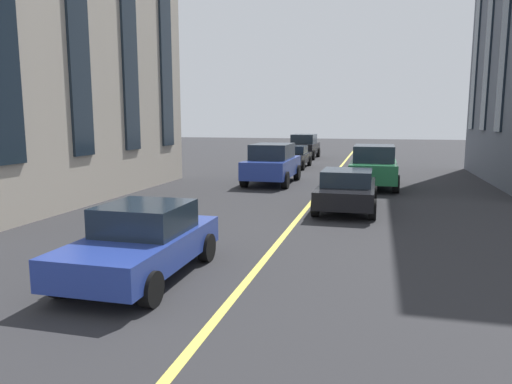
% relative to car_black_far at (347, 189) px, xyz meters
% --- Properties ---
extents(lane_centre_line, '(80.00, 0.16, 0.01)m').
position_rel_car_black_far_xyz_m(lane_centre_line, '(0.97, 1.34, -0.70)').
color(lane_centre_line, '#D8C64C').
rests_on(lane_centre_line, ground_plane).
extents(car_black_far, '(4.40, 1.95, 1.37)m').
position_rel_car_black_far_xyz_m(car_black_far, '(0.00, 0.00, 0.00)').
color(car_black_far, black).
rests_on(car_black_far, ground_plane).
extents(car_black_parked_b, '(4.40, 1.95, 1.37)m').
position_rel_car_black_far_xyz_m(car_black_parked_b, '(13.62, 4.25, 0.00)').
color(car_black_parked_b, black).
rests_on(car_black_parked_b, ground_plane).
extents(car_black_trailing, '(4.70, 2.14, 1.88)m').
position_rel_car_black_far_xyz_m(car_black_trailing, '(21.01, 4.68, 0.27)').
color(car_black_trailing, black).
rests_on(car_black_trailing, ground_plane).
extents(car_green_mid, '(4.70, 2.14, 1.88)m').
position_rel_car_black_far_xyz_m(car_green_mid, '(5.75, -0.79, 0.27)').
color(car_green_mid, '#1E6038').
rests_on(car_green_mid, ground_plane).
extents(car_blue_near, '(4.70, 2.14, 1.88)m').
position_rel_car_black_far_xyz_m(car_blue_near, '(5.88, 3.87, 0.27)').
color(car_blue_near, navy).
rests_on(car_blue_near, ground_plane).
extents(car_blue_parked_a, '(3.90, 1.89, 1.40)m').
position_rel_car_black_far_xyz_m(car_blue_parked_a, '(-7.89, 3.35, -0.00)').
color(car_blue_parked_a, navy).
rests_on(car_blue_parked_a, ground_plane).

